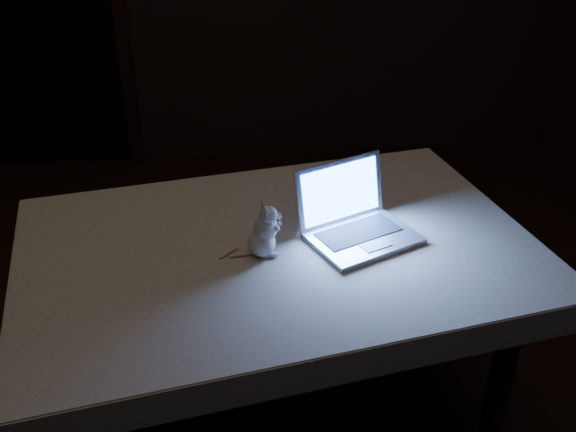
{
  "coord_description": "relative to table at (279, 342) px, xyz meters",
  "views": [
    {
      "loc": [
        0.02,
        -1.67,
        1.89
      ],
      "look_at": [
        0.2,
        0.07,
        0.88
      ],
      "focal_mm": 40.0,
      "sensor_mm": 36.0,
      "label": 1
    }
  ],
  "objects": [
    {
      "name": "table",
      "position": [
        0.0,
        0.0,
        0.0
      ],
      "size": [
        1.64,
        1.22,
        0.8
      ],
      "primitive_type": null,
      "rotation": [
        0.0,
        0.0,
        0.19
      ],
      "color": "black",
      "rests_on": "floor"
    },
    {
      "name": "doorway",
      "position": [
        -1.26,
        2.47,
        0.67
      ],
      "size": [
        1.06,
        0.36,
        2.13
      ],
      "primitive_type": null,
      "color": "black",
      "rests_on": "back_wall"
    },
    {
      "name": "plush_mouse",
      "position": [
        -0.06,
        -0.06,
        0.49
      ],
      "size": [
        0.16,
        0.16,
        0.17
      ],
      "primitive_type": null,
      "rotation": [
        0.0,
        0.0,
        0.3
      ],
      "color": "silver",
      "rests_on": "tablecloth"
    },
    {
      "name": "laptop",
      "position": [
        0.27,
        -0.01,
        0.52
      ],
      "size": [
        0.41,
        0.39,
        0.22
      ],
      "primitive_type": null,
      "rotation": [
        0.0,
        0.0,
        0.43
      ],
      "color": "#B8B7BC",
      "rests_on": "tablecloth"
    },
    {
      "name": "tablecloth",
      "position": [
        0.02,
        -0.01,
        0.36
      ],
      "size": [
        1.87,
        1.57,
        0.1
      ],
      "primitive_type": null,
      "rotation": [
        0.0,
        0.0,
        0.37
      ],
      "color": "beige",
      "rests_on": "table"
    }
  ]
}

